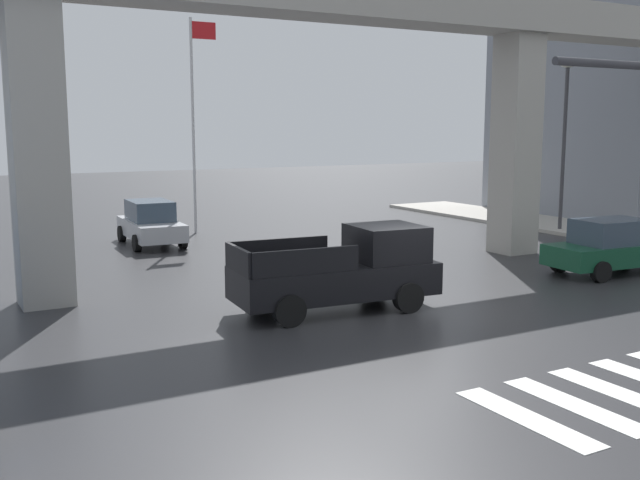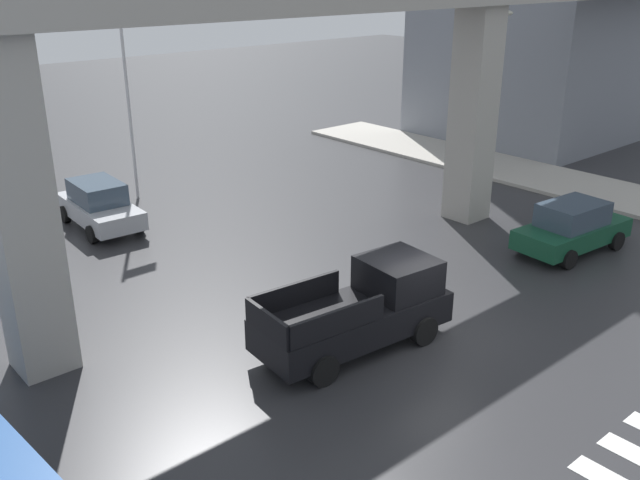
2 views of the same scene
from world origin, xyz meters
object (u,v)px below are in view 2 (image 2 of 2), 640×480
Objects in this scene: pickup_truck at (363,309)px; flagpole at (128,68)px; sedan_dark_green at (572,227)px; sedan_silver at (99,205)px; street_lamp_mid_block at (500,74)px.

pickup_truck is 15.35m from flagpole.
sedan_silver is at bearing 130.87° from sedan_dark_green.
flagpole reaches higher than street_lamp_mid_block.
street_lamp_mid_block reaches higher than sedan_silver.
sedan_silver is at bearing 95.89° from pickup_truck.
sedan_dark_green is at bearing -0.99° from pickup_truck.
flagpole reaches higher than sedan_silver.
flagpole reaches higher than sedan_dark_green.
pickup_truck is 0.72× the size of street_lamp_mid_block.
sedan_dark_green is at bearing -61.10° from flagpole.
flagpole is (-8.19, 14.83, 4.43)m from sedan_dark_green.
pickup_truck is 1.20× the size of sedan_silver.
sedan_dark_green is 9.92m from street_lamp_mid_block.
street_lamp_mid_block is at bearing 25.07° from pickup_truck.
pickup_truck is at bearing 179.01° from sedan_dark_green.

